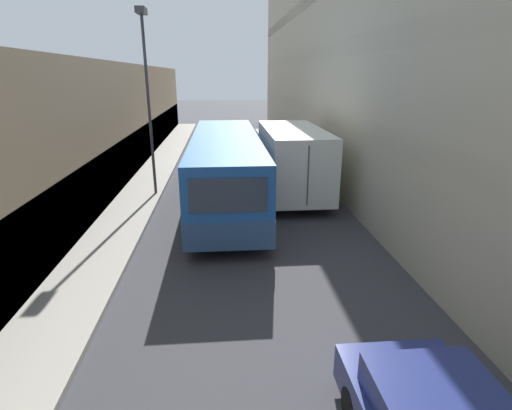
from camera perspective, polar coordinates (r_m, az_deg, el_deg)
name	(u,v)px	position (r m, az deg, el deg)	size (l,w,h in m)	color
ground_plane	(246,222)	(14.61, -1.41, -2.41)	(150.00, 150.00, 0.00)	#38383D
sidewalk_left	(121,224)	(15.02, -18.71, -2.54)	(1.87, 60.00, 0.14)	#9E998E
building_left_shopfront	(51,155)	(15.02, -27.27, 6.39)	(2.40, 60.00, 5.69)	#847056
building_right_apartment	(407,30)	(15.03, 20.71, 22.36)	(2.40, 60.00, 13.08)	#B7AD93
bus	(226,168)	(16.30, -4.32, 5.28)	(2.62, 11.34, 2.83)	#1E519E
box_truck	(289,156)	(18.29, 4.76, 6.92)	(2.39, 8.77, 2.97)	silver
street_lamp	(146,72)	(17.53, -15.43, 17.89)	(0.36, 0.80, 7.46)	#38383D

